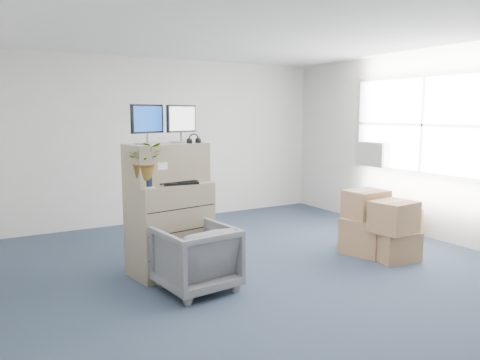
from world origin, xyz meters
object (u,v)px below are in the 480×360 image
object	(u,v)px
monitor_left	(147,122)
keyboard	(174,183)
potted_plant	(145,166)
filing_cabinet_lower	(170,228)
monitor_right	(182,122)
water_bottle	(172,171)
office_chair	(196,255)

from	to	relation	value
monitor_left	keyboard	distance (m)	0.75
keyboard	potted_plant	bearing A→B (deg)	-165.51
filing_cabinet_lower	keyboard	xyz separation A→B (m)	(0.02, -0.11, 0.55)
monitor_right	keyboard	distance (m)	0.75
water_bottle	office_chair	bearing A→B (deg)	-92.39
monitor_left	filing_cabinet_lower	bearing A→B (deg)	-27.22
filing_cabinet_lower	monitor_left	xyz separation A→B (m)	(-0.23, 0.02, 1.24)
water_bottle	potted_plant	world-z (taller)	potted_plant
monitor_left	water_bottle	world-z (taller)	monitor_left
filing_cabinet_lower	keyboard	distance (m)	0.56
water_bottle	office_chair	distance (m)	1.08
monitor_left	monitor_right	xyz separation A→B (m)	(0.45, 0.08, -0.00)
potted_plant	water_bottle	bearing A→B (deg)	27.05
filing_cabinet_lower	monitor_right	distance (m)	1.27
monitor_right	keyboard	world-z (taller)	monitor_right
monitor_left	potted_plant	bearing A→B (deg)	-140.86
monitor_right	water_bottle	bearing A→B (deg)	-179.35
monitor_left	office_chair	bearing A→B (deg)	-91.12
monitor_left	office_chair	xyz separation A→B (m)	(0.26, -0.68, -1.39)
monitor_left	keyboard	world-z (taller)	monitor_left
monitor_right	office_chair	distance (m)	1.60
potted_plant	office_chair	bearing A→B (deg)	-54.84
monitor_right	filing_cabinet_lower	bearing A→B (deg)	-174.69
filing_cabinet_lower	keyboard	world-z (taller)	keyboard
office_chair	water_bottle	bearing A→B (deg)	-98.43
water_bottle	potted_plant	size ratio (longest dim) A/B	0.55
filing_cabinet_lower	office_chair	distance (m)	0.68
monitor_right	potted_plant	world-z (taller)	monitor_right
water_bottle	keyboard	bearing A→B (deg)	-104.53
monitor_left	monitor_right	bearing A→B (deg)	-11.34
water_bottle	office_chair	world-z (taller)	water_bottle
monitor_left	office_chair	distance (m)	1.58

